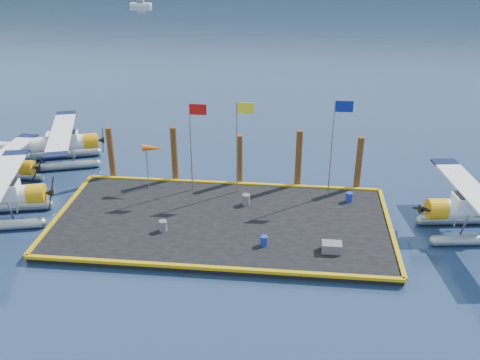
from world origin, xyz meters
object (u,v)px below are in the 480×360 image
object	(u,v)px
flagpole_yellow	(240,134)
piling_2	(239,161)
flagpole_red	(193,134)
piling_0	(111,155)
flagpole_blue	(336,135)
drum_4	(349,197)
drum_1	(264,241)
windsock	(153,149)
drum_3	(163,226)
piling_3	(299,161)
drum_5	(246,199)
seaplane_c	(58,146)
crate	(332,247)
piling_4	(359,165)
seaplane_d	(479,211)
piling_1	(175,156)

from	to	relation	value
flagpole_yellow	piling_2	bearing A→B (deg)	97.21
flagpole_red	piling_0	size ratio (longest dim) A/B	1.50
flagpole_blue	piling_0	xyz separation A→B (m)	(-15.20, 1.60, -2.69)
drum_4	piling_0	size ratio (longest dim) A/B	0.15
drum_1	windsock	xyz separation A→B (m)	(-7.74, 6.35, 2.54)
drum_4	piling_0	bearing A→B (deg)	172.31
drum_3	piling_2	xyz separation A→B (m)	(3.72, 7.02, 1.17)
piling_3	flagpole_red	bearing A→B (deg)	-166.75
drum_5	piling_0	world-z (taller)	piling_0
flagpole_yellow	drum_4	bearing A→B (deg)	-4.84
seaplane_c	piling_0	xyz separation A→B (m)	(4.97, -2.38, 0.49)
drum_3	windsock	distance (m)	6.23
flagpole_red	piling_2	xyz separation A→B (m)	(2.79, 1.60, -2.50)
drum_4	flagpole_red	bearing A→B (deg)	176.59
crate	drum_4	bearing A→B (deg)	76.85
seaplane_c	flagpole_red	bearing A→B (deg)	52.55
drum_5	flagpole_red	distance (m)	5.37
flagpole_yellow	piling_4	size ratio (longest dim) A/B	1.55
seaplane_d	piling_0	xyz separation A→B (m)	(-23.46, 4.79, 0.45)
drum_3	flagpole_blue	size ratio (longest dim) A/B	0.10
drum_3	drum_5	world-z (taller)	drum_5
seaplane_c	drum_1	size ratio (longest dim) A/B	16.78
seaplane_d	flagpole_blue	xyz separation A→B (m)	(-8.27, 3.19, 3.13)
drum_3	piling_0	size ratio (longest dim) A/B	0.17
drum_1	flagpole_red	bearing A→B (deg)	128.28
piling_0	piling_3	xyz separation A→B (m)	(13.00, 0.00, 0.15)
seaplane_d	flagpole_yellow	distance (m)	14.91
piling_0	piling_1	distance (m)	4.50
flagpole_yellow	flagpole_red	bearing A→B (deg)	180.00
flagpole_red	windsock	size ratio (longest dim) A/B	1.92
drum_3	flagpole_red	size ratio (longest dim) A/B	0.11
flagpole_red	flagpole_yellow	world-z (taller)	flagpole_yellow
flagpole_yellow	seaplane_d	bearing A→B (deg)	-12.59
drum_3	piling_3	world-z (taller)	piling_3
drum_1	crate	bearing A→B (deg)	-3.48
drum_5	piling_1	size ratio (longest dim) A/B	0.16
piling_0	piling_2	distance (m)	9.00
seaplane_d	drum_4	size ratio (longest dim) A/B	16.36
windsock	drum_1	bearing A→B (deg)	-39.35
piling_0	drum_3	bearing A→B (deg)	-53.04
windsock	piling_4	size ratio (longest dim) A/B	0.78
flagpole_red	piling_0	world-z (taller)	flagpole_red
crate	piling_4	size ratio (longest dim) A/B	0.27
seaplane_c	flagpole_yellow	bearing A→B (deg)	56.47
drum_4	seaplane_d	bearing A→B (deg)	-19.88
seaplane_c	drum_4	distance (m)	21.78
seaplane_d	drum_5	xyz separation A→B (m)	(-13.69, 1.50, -0.81)
drum_5	flagpole_yellow	bearing A→B (deg)	108.60
drum_3	flagpole_yellow	xyz separation A→B (m)	(3.92, 5.42, 3.78)
windsock	piling_2	size ratio (longest dim) A/B	0.82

